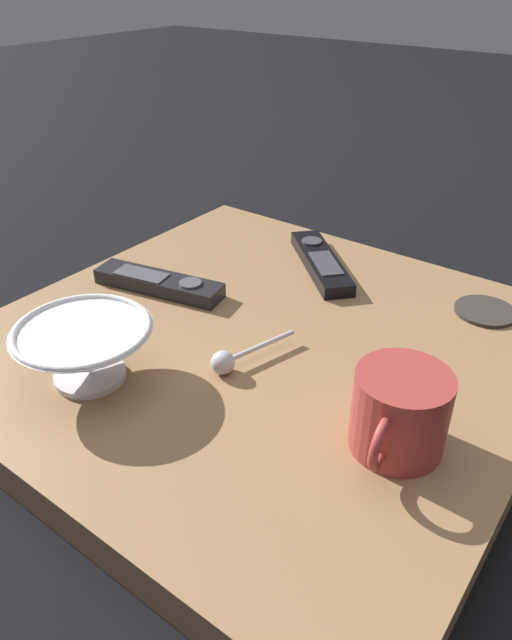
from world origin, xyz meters
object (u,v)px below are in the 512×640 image
object	(u,v)px
cereal_bowl	(86,350)
drink_coaster	(485,311)
teaspoon	(228,360)
tv_remote_far	(321,262)
coffee_mug	(399,413)
tv_remote_near	(159,283)

from	to	relation	value
cereal_bowl	drink_coaster	world-z (taller)	cereal_bowl
teaspoon	drink_coaster	world-z (taller)	teaspoon
tv_remote_far	cereal_bowl	bearing A→B (deg)	-9.37
coffee_mug	drink_coaster	bearing A→B (deg)	-177.75
coffee_mug	teaspoon	size ratio (longest dim) A/B	1.07
coffee_mug	tv_remote_near	xyz separation A→B (m)	(-0.09, -0.41, -0.03)
tv_remote_far	drink_coaster	world-z (taller)	tv_remote_far
tv_remote_near	tv_remote_far	size ratio (longest dim) A/B	1.12
teaspoon	tv_remote_far	world-z (taller)	teaspoon
tv_remote_far	drink_coaster	distance (m)	0.25
coffee_mug	tv_remote_near	bearing A→B (deg)	-102.03
coffee_mug	teaspoon	xyz separation A→B (m)	(0.00, -0.21, -0.03)
teaspoon	tv_remote_near	xyz separation A→B (m)	(-0.09, -0.20, -0.00)
tv_remote_near	teaspoon	bearing A→B (deg)	66.04
teaspoon	drink_coaster	bearing A→B (deg)	147.42
cereal_bowl	teaspoon	size ratio (longest dim) A/B	1.33
teaspoon	tv_remote_far	xyz separation A→B (m)	(-0.29, -0.05, -0.00)
cereal_bowl	coffee_mug	bearing A→B (deg)	108.44
tv_remote_near	drink_coaster	xyz separation A→B (m)	(-0.22, 0.40, -0.01)
tv_remote_near	drink_coaster	size ratio (longest dim) A/B	2.44
drink_coaster	tv_remote_far	bearing A→B (deg)	-85.61
cereal_bowl	drink_coaster	bearing A→B (deg)	142.86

